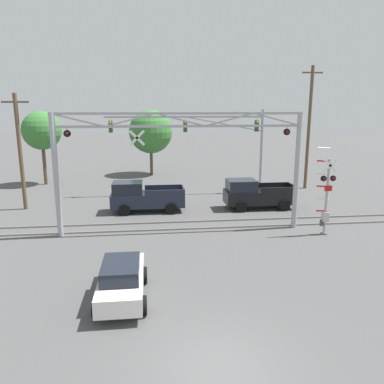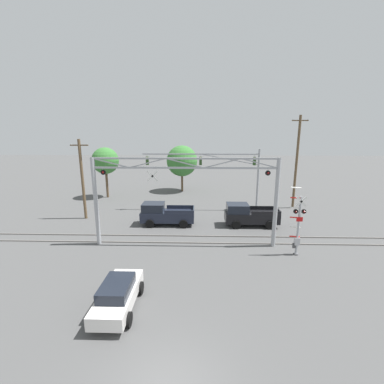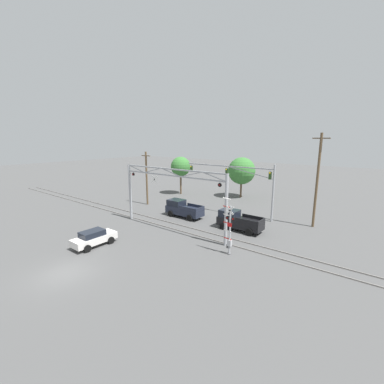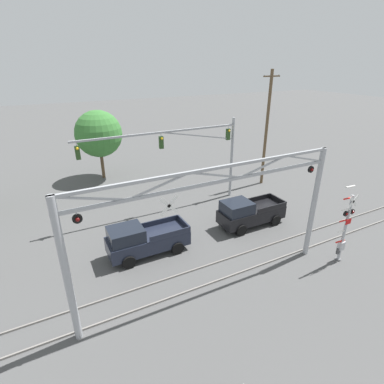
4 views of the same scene
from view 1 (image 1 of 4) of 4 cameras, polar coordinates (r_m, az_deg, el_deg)
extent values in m
plane|color=#4C4C4C|center=(11.67, 4.00, -25.20)|extent=(200.00, 200.00, 0.00)
cube|color=gray|center=(22.57, -1.71, -5.66)|extent=(80.00, 0.08, 0.10)
cube|color=gray|center=(23.93, -2.01, -4.58)|extent=(80.00, 0.08, 0.10)
cylinder|color=#9EA0A5|center=(21.99, -20.00, 2.26)|extent=(0.32, 0.32, 6.93)
cylinder|color=#9EA0A5|center=(23.08, 15.69, 3.02)|extent=(0.32, 0.32, 6.93)
cube|color=#9EA0A5|center=(21.16, -1.76, 9.99)|extent=(14.16, 0.14, 0.14)
cube|color=#9EA0A5|center=(21.14, -1.77, 11.88)|extent=(14.16, 0.14, 0.14)
cube|color=#9EA0A5|center=(21.40, -16.96, 10.43)|extent=(2.79, 0.08, 0.77)
cube|color=#9EA0A5|center=(21.09, -9.41, 10.77)|extent=(2.79, 0.08, 0.77)
cube|color=#9EA0A5|center=(21.14, -1.77, 10.94)|extent=(2.79, 0.08, 0.77)
cube|color=#9EA0A5|center=(21.55, 5.72, 10.92)|extent=(2.79, 0.08, 0.77)
cube|color=#9EA0A5|center=(22.30, 12.81, 10.73)|extent=(2.79, 0.08, 0.77)
cylinder|color=black|center=(21.55, -18.49, 8.45)|extent=(0.38, 0.10, 0.38)
sphere|color=#590C0C|center=(21.48, -18.53, 8.43)|extent=(0.18, 0.18, 0.18)
cylinder|color=#9EA0A5|center=(21.54, -18.53, 9.08)|extent=(0.04, 0.04, 0.10)
cylinder|color=black|center=(22.55, 14.24, 8.87)|extent=(0.38, 0.10, 0.38)
sphere|color=#590C0C|center=(22.48, 14.31, 8.86)|extent=(0.18, 0.18, 0.18)
cylinder|color=#9EA0A5|center=(22.53, 14.28, 9.48)|extent=(0.04, 0.04, 0.10)
cube|color=white|center=(21.03, -8.38, 8.16)|extent=(0.88, 0.03, 0.88)
cube|color=white|center=(21.03, -8.38, 8.16)|extent=(0.88, 0.03, 0.88)
cylinder|color=black|center=(21.01, -8.38, 8.15)|extent=(0.04, 0.04, 0.02)
cylinder|color=#9EA0A5|center=(22.54, 19.84, -0.78)|extent=(0.16, 0.16, 4.39)
cylinder|color=#59595B|center=(23.11, 19.44, -5.96)|extent=(0.35, 0.35, 0.10)
cube|color=white|center=(22.11, 20.32, 3.82)|extent=(0.78, 0.03, 0.78)
cube|color=white|center=(22.11, 20.32, 3.82)|extent=(0.78, 0.03, 0.78)
cylinder|color=black|center=(22.09, 20.35, 3.81)|extent=(0.04, 0.04, 0.02)
cylinder|color=black|center=(22.20, 19.40, 1.95)|extent=(0.32, 0.09, 0.32)
sphere|color=#590C0C|center=(22.15, 19.47, 1.93)|extent=(0.16, 0.16, 0.16)
cylinder|color=black|center=(22.45, 20.69, 1.97)|extent=(0.32, 0.09, 0.32)
sphere|color=#590C0C|center=(22.40, 20.76, 1.94)|extent=(0.16, 0.16, 0.16)
cube|color=#9EA0A5|center=(22.33, 20.05, 1.96)|extent=(0.64, 0.06, 0.06)
cube|color=red|center=(22.34, 20.06, 0.53)|extent=(0.44, 0.02, 0.32)
cube|color=#B2B2B7|center=(22.82, 19.63, -3.58)|extent=(0.36, 0.28, 0.56)
cylinder|color=red|center=(22.64, 19.24, -2.73)|extent=(0.72, 0.09, 0.13)
cylinder|color=white|center=(22.45, 19.27, -0.97)|extent=(0.72, 0.09, 0.13)
cylinder|color=red|center=(22.28, 19.31, 0.82)|extent=(0.72, 0.09, 0.13)
cylinder|color=white|center=(22.14, 19.35, 2.63)|extent=(0.72, 0.09, 0.13)
cylinder|color=red|center=(22.01, 19.38, 4.47)|extent=(0.72, 0.09, 0.13)
cylinder|color=white|center=(21.91, 19.42, 6.33)|extent=(0.72, 0.09, 0.13)
cube|color=#3F3F42|center=(22.85, 19.20, -4.44)|extent=(0.24, 0.12, 0.36)
cylinder|color=#9EA0A5|center=(32.51, 10.53, 6.07)|extent=(0.24, 0.24, 7.04)
cube|color=#9EA0A5|center=(31.03, -1.04, 11.38)|extent=(13.01, 0.14, 0.14)
cube|color=#9EA0A5|center=(31.53, 4.95, 10.27)|extent=(6.52, 0.08, 1.28)
cylinder|color=#9EA0A5|center=(31.03, -12.35, 10.82)|extent=(0.04, 0.04, 0.30)
cube|color=#28471E|center=(31.06, -12.29, 9.69)|extent=(0.30, 0.26, 0.92)
sphere|color=yellow|center=(30.88, -12.35, 10.29)|extent=(0.18, 0.18, 0.18)
cylinder|color=#9EA0A5|center=(31.03, -1.04, 11.10)|extent=(0.04, 0.04, 0.30)
cube|color=#28471E|center=(31.06, -1.04, 9.98)|extent=(0.30, 0.26, 0.92)
sphere|color=yellow|center=(30.88, -1.01, 10.57)|extent=(0.18, 0.18, 0.18)
cylinder|color=#9EA0A5|center=(32.17, 9.86, 10.98)|extent=(0.04, 0.04, 0.30)
cube|color=#28471E|center=(32.19, 9.82, 9.89)|extent=(0.30, 0.26, 0.92)
sphere|color=yellow|center=(32.02, 9.93, 10.47)|extent=(0.18, 0.18, 0.18)
cube|color=#1E2333|center=(26.48, -6.74, -1.11)|extent=(5.10, 1.88, 0.94)
cube|color=black|center=(26.33, -9.79, 0.66)|extent=(2.04, 1.73, 0.80)
cube|color=#1E2333|center=(25.47, -4.26, -0.11)|extent=(2.65, 0.08, 0.36)
cube|color=#1E2333|center=(27.23, -4.42, 0.73)|extent=(2.65, 0.08, 0.36)
cube|color=#1E2333|center=(26.43, -1.36, 0.40)|extent=(0.10, 1.80, 0.36)
cylinder|color=black|center=(25.73, -10.24, -2.72)|extent=(0.81, 0.24, 0.81)
cylinder|color=black|center=(27.57, -10.00, -1.67)|extent=(0.81, 0.24, 0.81)
cylinder|color=black|center=(25.71, -3.19, -2.54)|extent=(0.81, 0.24, 0.81)
cylinder|color=black|center=(27.55, -3.43, -1.50)|extent=(0.81, 0.24, 0.81)
cube|color=black|center=(27.56, 10.22, -0.68)|extent=(5.03, 1.88, 0.94)
cube|color=black|center=(27.01, 7.54, 1.04)|extent=(2.02, 1.73, 0.80)
cube|color=black|center=(26.92, 13.09, 0.30)|extent=(2.62, 0.08, 0.36)
cube|color=black|center=(28.59, 11.89, 1.07)|extent=(2.62, 0.08, 0.36)
cube|color=black|center=(28.22, 15.08, 0.75)|extent=(0.10, 1.80, 0.36)
cylinder|color=black|center=(26.37, 7.52, -2.24)|extent=(0.81, 0.24, 0.81)
cylinder|color=black|center=(28.16, 6.59, -1.25)|extent=(0.81, 0.24, 0.81)
cylinder|color=black|center=(27.29, 13.90, -2.00)|extent=(0.81, 0.24, 0.81)
cylinder|color=black|center=(29.02, 12.60, -1.06)|extent=(0.81, 0.24, 0.81)
cube|color=silver|center=(14.91, -10.65, -13.34)|extent=(1.62, 4.12, 0.66)
cube|color=black|center=(14.51, -10.79, -11.51)|extent=(1.38, 2.14, 0.53)
cylinder|color=black|center=(16.24, -13.27, -12.48)|extent=(0.24, 0.69, 0.69)
cylinder|color=black|center=(16.12, -7.31, -12.42)|extent=(0.24, 0.69, 0.69)
cylinder|color=black|center=(14.06, -14.44, -16.74)|extent=(0.24, 0.69, 0.69)
cylinder|color=black|center=(13.92, -7.41, -16.73)|extent=(0.24, 0.69, 0.69)
cylinder|color=brown|center=(28.97, -24.70, 5.44)|extent=(0.28, 0.28, 8.15)
cube|color=brown|center=(28.80, -25.35, 12.30)|extent=(1.80, 0.12, 0.12)
cylinder|color=silver|center=(29.07, -26.93, 12.34)|extent=(0.08, 0.08, 0.12)
cylinder|color=silver|center=(28.56, -23.78, 12.64)|extent=(0.08, 0.08, 0.12)
cylinder|color=brown|center=(34.93, 17.37, 9.17)|extent=(0.28, 0.28, 10.69)
cube|color=brown|center=(35.00, 17.90, 16.93)|extent=(1.80, 0.12, 0.12)
cylinder|color=silver|center=(34.69, 16.62, 17.22)|extent=(0.08, 0.08, 0.12)
cylinder|color=silver|center=(35.35, 19.18, 16.96)|extent=(0.08, 0.08, 0.12)
cylinder|color=brown|center=(41.17, -6.21, 4.76)|extent=(0.32, 0.32, 3.03)
sphere|color=#387533|center=(40.85, -6.31, 9.13)|extent=(4.64, 4.64, 4.64)
cylinder|color=brown|center=(38.20, -21.55, 3.94)|extent=(0.32, 0.32, 3.84)
sphere|color=#387533|center=(37.90, -21.95, 8.68)|extent=(3.58, 3.58, 3.58)
camera|label=2|loc=(3.83, 52.06, 30.45)|focal=24.00mm
camera|label=3|loc=(20.49, 83.00, 9.68)|focal=24.00mm
camera|label=4|loc=(12.10, -36.61, 30.36)|focal=28.00mm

